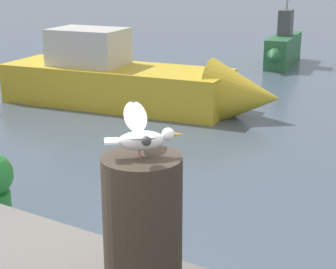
# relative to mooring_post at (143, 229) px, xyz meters

# --- Properties ---
(mooring_post) EXTENTS (0.41, 0.41, 0.79)m
(mooring_post) POSITION_rel_mooring_post_xyz_m (0.00, 0.00, 0.00)
(mooring_post) COLOR #382D23
(mooring_post) RESTS_ON harbor_quay
(seagull) EXTENTS (0.52, 0.59, 0.21)m
(seagull) POSITION_rel_mooring_post_xyz_m (0.00, 0.00, 0.51)
(seagull) COLOR #C66960
(seagull) RESTS_ON mooring_post
(boat_green) EXTENTS (1.17, 3.27, 3.83)m
(boat_green) POSITION_rel_mooring_post_xyz_m (-4.56, 14.57, -1.23)
(boat_green) COLOR #2D6B3D
(boat_green) RESTS_ON ground_plane
(boat_yellow) EXTENTS (6.49, 2.49, 1.95)m
(boat_yellow) POSITION_rel_mooring_post_xyz_m (-5.29, 7.82, -1.23)
(boat_yellow) COLOR yellow
(boat_yellow) RESTS_ON ground_plane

